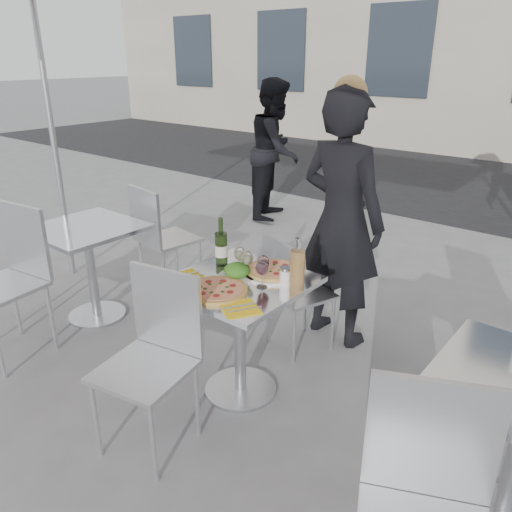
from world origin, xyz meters
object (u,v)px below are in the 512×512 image
Objects in this scene: side_table_left at (89,253)px; napkin_right at (240,308)px; pizza_near at (216,290)px; napkin_left at (186,277)px; chair_near at (155,346)px; side_chair_rnear at (428,502)px; salad_plate at (237,272)px; chair_far at (291,286)px; carafe at (297,268)px; main_table at (240,313)px; wineglass_red_a at (263,263)px; wineglass_white_b at (247,259)px; pedestrian_a at (275,150)px; sugar_shaker at (285,277)px; wineglass_red_b at (262,269)px; pizza_far at (272,271)px; side_chair_lnear at (12,269)px; side_chair_lfar at (158,232)px; wineglass_white_a at (240,255)px; wine_bottle at (221,247)px; woman_diner at (341,221)px.

napkin_right is at bearing -8.37° from side_table_left.
napkin_left is at bearing 174.62° from pizza_near.
side_chair_rnear reaches higher than chair_near.
chair_near is at bearing -95.80° from salad_plate.
carafe is (0.36, -0.46, 0.38)m from chair_far.
wineglass_red_a reaches higher than main_table.
side_table_left is at bearing -176.29° from carafe.
wineglass_white_b is (-1.35, 0.69, 0.29)m from side_chair_rnear.
sugar_shaker is (2.25, -2.90, -0.04)m from pedestrian_a.
main_table is at bearing -175.08° from wineglass_red_b.
pizza_near is 0.39m from pizza_far.
main_table is 4.76× the size of wineglass_red_b.
chair_far is 5.27× the size of wineglass_red_a.
chair_far reaches higher than side_table_left.
pizza_far is at bearing 102.99° from wineglass_red_a.
main_table and side_table_left have the same top height.
main_table is 0.25m from salad_plate.
wineglass_red_a is at bearing 14.20° from side_chair_lnear.
napkin_left is at bearing -173.07° from pedestrian_a.
side_chair_lnear is at bearing -158.85° from main_table.
side_chair_lfar is at bearing 156.66° from main_table.
wineglass_white_a is (-0.03, -0.48, 0.37)m from chair_far.
carafe is at bearing 13.25° from side_chair_lnear.
wine_bottle reaches higher than wineglass_white_b.
woman_diner is at bearing 104.34° from carafe.
wineglass_white_b reaches higher than napkin_right.
wineglass_red_a is (1.61, 0.07, 0.32)m from side_table_left.
main_table is at bearing 114.96° from chair_far.
wineglass_red_a is at bearing 46.45° from napkin_left.
side_table_left is 0.78× the size of side_chair_rnear.
wine_bottle is 1.87× the size of wineglass_red_b.
side_chair_lfar reaches higher than chair_far.
main_table is 0.45× the size of pedestrian_a.
wine_bottle is at bearing 98.33° from napkin_left.
wineglass_red_b is at bearing -166.15° from pedestrian_a.
chair_far is 2.43× the size of pizza_far.
side_chair_lfar is at bearing 78.65° from side_chair_lnear.
salad_plate is 1.40× the size of wineglass_red_a.
wineglass_white_b is at bearing 160.23° from wineglass_red_b.
pizza_far is at bearing 54.67° from salad_plate.
pedestrian_a is 7.70× the size of napkin_left.
chair_far reaches higher than napkin_left.
side_chair_lnear is (-0.07, -1.19, 0.05)m from side_chair_lfar.
carafe reaches higher than sugar_shaker.
pizza_far is 2.17× the size of wineglass_red_a.
chair_near is 1.45m from side_chair_rnear.
carafe reaches higher than chair_near.
side_table_left is 1.31m from wine_bottle.
main_table is 0.35m from wineglass_red_a.
side_chair_rnear is at bearing -27.10° from wineglass_white_b.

